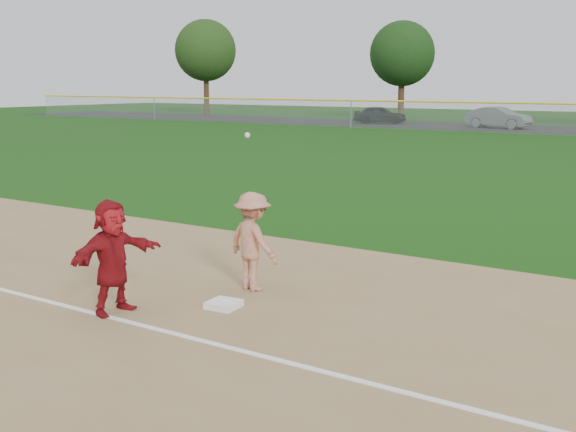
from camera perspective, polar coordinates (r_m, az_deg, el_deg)
The scene contains 9 objects.
ground at distance 10.28m, azimuth -4.69°, elevation -8.43°, with size 160.00×160.00×0.00m, color #13410C.
foul_line at distance 9.69m, azimuth -7.66°, elevation -9.52°, with size 60.00×0.10×0.01m, color white.
first_base at distance 10.88m, azimuth -5.10°, elevation -6.96°, with size 0.44×0.44×0.10m, color white.
base_runner at distance 10.72m, azimuth -13.72°, elevation -3.13°, with size 1.55×0.49×1.67m, color maroon.
car_left at distance 59.69m, azimuth 7.28°, elevation 7.95°, with size 1.71×4.24×1.45m, color black.
car_mid at distance 55.42m, azimuth 16.29°, elevation 7.48°, with size 1.63×4.68×1.54m, color slate.
first_base_play at distance 11.59m, azimuth -2.79°, elevation -2.01°, with size 1.14×1.15×2.60m.
tree_0 at distance 77.90m, azimuth -6.53°, elevation 12.86°, with size 6.40×6.40×9.81m.
tree_1 at distance 66.83m, azimuth 9.02°, elevation 12.54°, with size 5.80×5.80×8.75m.
Camera 1 is at (6.06, -7.60, 3.33)m, focal length 45.00 mm.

